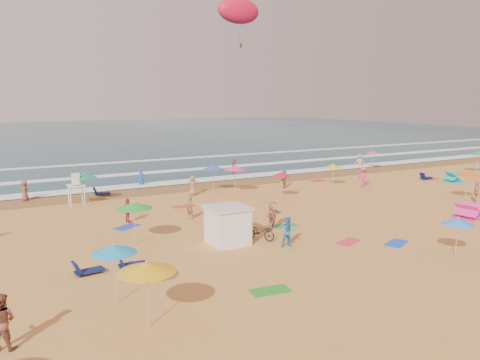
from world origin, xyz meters
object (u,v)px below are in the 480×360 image
bicycle (260,232)px  parasail (239,11)px  cabana (228,226)px  lifeguard_stand (76,192)px

bicycle → parasail: parasail is taller
cabana → bicycle: bearing=-9.0°
bicycle → cabana: bearing=137.8°
bicycle → lifeguard_stand: (-7.64, 14.20, 0.56)m
cabana → bicycle: (1.90, -0.30, -0.51)m
cabana → lifeguard_stand: lifeguard_stand is taller
bicycle → lifeguard_stand: size_ratio=0.89×
cabana → lifeguard_stand: size_ratio=0.95×
parasail → lifeguard_stand: bearing=-128.9°
bicycle → parasail: size_ratio=0.19×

